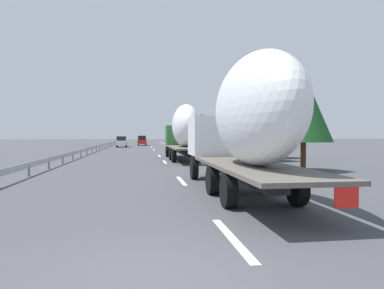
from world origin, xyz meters
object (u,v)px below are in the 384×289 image
car_white_van (122,142)px  car_yellow_coupe (141,139)px  road_sign (190,134)px  car_red_compact (142,141)px  truck_lead (184,130)px  truck_trailing (245,121)px

car_white_van → car_yellow_coupe: car_white_van is taller
car_white_van → road_sign: bearing=-146.2°
car_red_compact → truck_lead: bearing=-175.4°
truck_lead → road_sign: (18.05, -3.10, -0.39)m
car_red_compact → truck_trailing: bearing=-176.8°
truck_lead → car_red_compact: 42.46m
truck_lead → car_white_van: bearing=12.0°
car_yellow_coupe → car_white_van: bearing=174.4°
truck_trailing → car_red_compact: (60.22, 3.41, -1.70)m
car_red_compact → car_yellow_coupe: 25.87m
car_red_compact → car_white_van: (-9.04, 3.66, -0.03)m
car_red_compact → car_white_van: size_ratio=0.99×
road_sign → car_yellow_coupe: bearing=7.6°
truck_lead → car_white_van: 34.03m
truck_trailing → car_white_van: (51.19, 7.06, -1.73)m
car_white_van → truck_lead: bearing=-168.0°
truck_trailing → car_yellow_coupe: size_ratio=3.15×
car_white_van → road_sign: size_ratio=1.43×
car_red_compact → car_white_van: car_red_compact is taller
truck_trailing → car_yellow_coupe: (86.10, 3.63, -1.76)m
truck_lead → truck_trailing: 17.94m
truck_trailing → truck_lead: bearing=-0.0°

